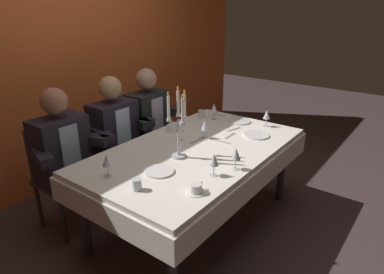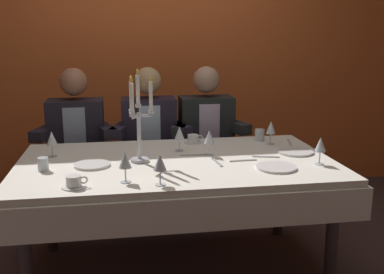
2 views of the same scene
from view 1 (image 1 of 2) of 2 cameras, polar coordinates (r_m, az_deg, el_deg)
ground_plane at (r=3.16m, az=0.62°, el=-14.24°), size 12.00×12.00×0.00m
back_wall at (r=3.82m, az=-20.37°, el=12.80°), size 6.00×0.12×2.70m
dining_table at (r=2.84m, az=0.67°, el=-4.02°), size 1.94×1.14×0.74m
candelabra at (r=2.53m, az=-2.19°, el=1.63°), size 0.15×0.17×0.55m
dinner_plate_0 at (r=2.41m, az=-5.48°, el=-5.71°), size 0.21×0.21×0.01m
dinner_plate_1 at (r=3.43m, az=7.78°, el=2.65°), size 0.23×0.23×0.01m
dinner_plate_2 at (r=3.09m, az=10.69°, el=0.34°), size 0.23×0.23×0.01m
wine_glass_0 at (r=2.31m, az=3.69°, el=-3.91°), size 0.07×0.07×0.16m
wine_glass_1 at (r=3.31m, az=12.39°, el=3.62°), size 0.07×0.07×0.16m
wine_glass_2 at (r=2.37m, az=-14.02°, el=-3.88°), size 0.07×0.07×0.16m
wine_glass_3 at (r=3.44m, az=3.69°, el=4.77°), size 0.07×0.07×0.16m
wine_glass_4 at (r=2.90m, az=-2.12°, el=1.61°), size 0.07×0.07×0.16m
wine_glass_5 at (r=2.94m, az=2.17°, el=1.91°), size 0.07×0.07×0.16m
wine_glass_6 at (r=2.41m, az=7.36°, el=-2.91°), size 0.07×0.07×0.16m
water_tumbler_0 at (r=2.20m, az=-9.18°, el=-7.85°), size 0.06×0.06×0.08m
water_tumbler_1 at (r=3.50m, az=1.58°, el=3.84°), size 0.07×0.07×0.08m
coffee_cup_0 at (r=2.14m, az=0.68°, el=-8.67°), size 0.13×0.12×0.06m
coffee_cup_1 at (r=3.14m, az=-3.52°, el=1.44°), size 0.13×0.12×0.06m
fork_0 at (r=3.61m, az=4.61°, el=3.69°), size 0.06×0.17×0.01m
knife_1 at (r=2.93m, az=0.80°, el=-0.57°), size 0.19×0.02×0.01m
fork_2 at (r=3.21m, az=6.97°, el=1.31°), size 0.17×0.06×0.01m
fork_3 at (r=3.05m, az=6.37°, el=0.23°), size 0.17×0.02×0.01m
spoon_4 at (r=2.91m, az=5.03°, el=-0.79°), size 0.04×0.17×0.01m
seated_diner_0 at (r=2.99m, az=-21.07°, el=-1.77°), size 0.63×0.48×1.24m
seated_diner_1 at (r=3.29m, az=-12.99°, el=1.25°), size 0.63×0.48×1.24m
seated_diner_2 at (r=3.58m, az=-7.42°, el=3.33°), size 0.63×0.48×1.24m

